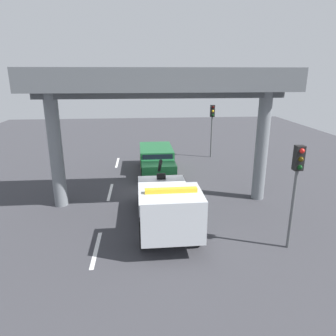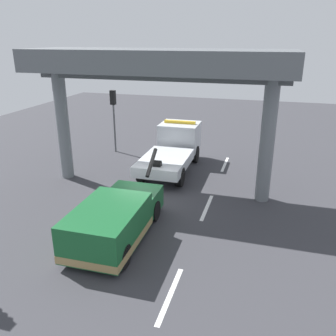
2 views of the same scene
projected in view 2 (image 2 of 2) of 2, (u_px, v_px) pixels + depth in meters
ground_plane at (147, 201)px, 16.69m from camera, size 60.00×40.00×0.10m
lane_stripe_west at (170, 295)px, 10.52m from camera, size 2.60×0.16×0.01m
lane_stripe_mid at (207, 207)px, 15.92m from camera, size 2.60×0.16×0.01m
lane_stripe_east at (225, 164)px, 21.32m from camera, size 2.60×0.16×0.01m
tow_truck_white at (174, 147)px, 20.51m from camera, size 7.26×2.46×2.46m
towed_van_green at (115, 221)px, 13.16m from camera, size 5.22×2.25×1.58m
overpass_structure at (156, 69)px, 16.06m from camera, size 3.60×12.34×6.70m
traffic_light_far at (114, 107)px, 22.70m from camera, size 0.39×0.32×4.05m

